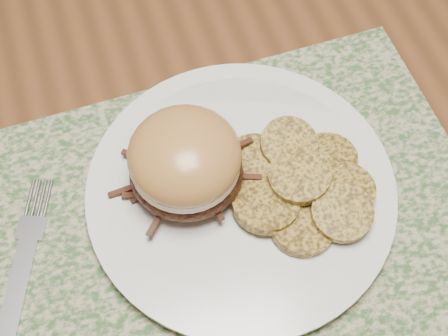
{
  "coord_description": "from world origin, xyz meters",
  "views": [
    {
      "loc": [
        -0.17,
        -0.46,
        1.26
      ],
      "look_at": [
        -0.09,
        -0.22,
        0.79
      ],
      "focal_mm": 50.0,
      "sensor_mm": 36.0,
      "label": 1
    }
  ],
  "objects_px": {
    "dining_table": "(236,46)",
    "fork": "(18,285)",
    "dinner_plate": "(241,191)",
    "pork_sandwich": "(185,162)"
  },
  "relations": [
    {
      "from": "dinner_plate",
      "to": "fork",
      "type": "distance_m",
      "value": 0.21
    },
    {
      "from": "dinner_plate",
      "to": "pork_sandwich",
      "type": "bearing_deg",
      "value": 155.65
    },
    {
      "from": "dining_table",
      "to": "dinner_plate",
      "type": "distance_m",
      "value": 0.26
    },
    {
      "from": "dinner_plate",
      "to": "pork_sandwich",
      "type": "relative_size",
      "value": 2.07
    },
    {
      "from": "dining_table",
      "to": "dinner_plate",
      "type": "relative_size",
      "value": 5.77
    },
    {
      "from": "dinner_plate",
      "to": "pork_sandwich",
      "type": "height_order",
      "value": "pork_sandwich"
    },
    {
      "from": "pork_sandwich",
      "to": "fork",
      "type": "xyz_separation_m",
      "value": [
        -0.16,
        -0.04,
        -0.05
      ]
    },
    {
      "from": "dining_table",
      "to": "fork",
      "type": "bearing_deg",
      "value": -138.35
    },
    {
      "from": "dining_table",
      "to": "fork",
      "type": "relative_size",
      "value": 7.74
    },
    {
      "from": "dining_table",
      "to": "fork",
      "type": "xyz_separation_m",
      "value": [
        -0.28,
        -0.25,
        0.09
      ]
    }
  ]
}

